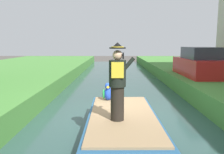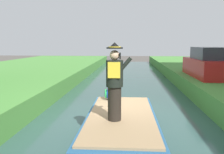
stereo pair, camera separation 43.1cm
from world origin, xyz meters
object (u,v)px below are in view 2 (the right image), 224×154
person_pirate (115,82)px  parrot_plush (110,93)px  parked_car_red (209,64)px  boat (121,126)px

person_pirate → parrot_plush: (-0.27, 1.95, -0.68)m
person_pirate → parrot_plush: size_ratio=3.25×
person_pirate → parked_car_red: size_ratio=0.46×
parked_car_red → boat: bearing=-124.3°
boat → parrot_plush: (-0.42, 1.50, 0.55)m
person_pirate → parked_car_red: person_pirate is taller
person_pirate → parrot_plush: 2.09m
parrot_plush → parked_car_red: 6.65m
boat → person_pirate: (-0.14, -0.45, 1.23)m
parrot_plush → boat: bearing=-74.6°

